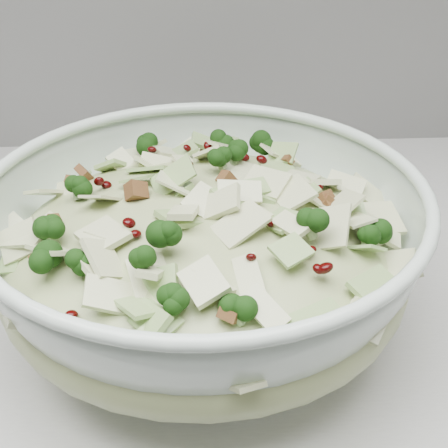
% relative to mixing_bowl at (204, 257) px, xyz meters
% --- Properties ---
extents(mixing_bowl, '(0.44, 0.44, 0.14)m').
position_rel_mixing_bowl_xyz_m(mixing_bowl, '(0.00, 0.00, 0.00)').
color(mixing_bowl, silver).
rests_on(mixing_bowl, counter).
extents(salad, '(0.43, 0.43, 0.14)m').
position_rel_mixing_bowl_xyz_m(salad, '(0.00, 0.00, 0.02)').
color(salad, tan).
rests_on(salad, mixing_bowl).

